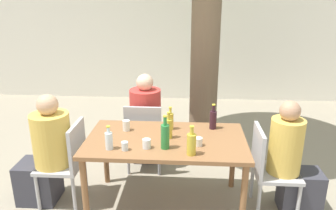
% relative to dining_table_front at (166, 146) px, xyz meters
% --- Properties ---
extents(ground_plane, '(30.00, 30.00, 0.00)m').
position_rel_dining_table_front_xyz_m(ground_plane, '(0.00, 0.00, -0.69)').
color(ground_plane, gray).
extents(cafe_building_wall, '(10.00, 0.08, 2.80)m').
position_rel_dining_table_front_xyz_m(cafe_building_wall, '(0.00, 3.80, 0.71)').
color(cafe_building_wall, white).
rests_on(cafe_building_wall, ground_plane).
extents(dining_table_front, '(1.59, 0.90, 0.77)m').
position_rel_dining_table_front_xyz_m(dining_table_front, '(0.00, 0.00, 0.00)').
color(dining_table_front, brown).
rests_on(dining_table_front, ground_plane).
extents(patio_chair_0, '(0.44, 0.44, 0.89)m').
position_rel_dining_table_front_xyz_m(patio_chair_0, '(-1.02, 0.00, -0.18)').
color(patio_chair_0, '#B2B2B7').
rests_on(patio_chair_0, ground_plane).
extents(patio_chair_1, '(0.44, 0.44, 0.89)m').
position_rel_dining_table_front_xyz_m(patio_chair_1, '(1.02, 0.00, -0.18)').
color(patio_chair_1, '#B2B2B7').
rests_on(patio_chair_1, ground_plane).
extents(patio_chair_2, '(0.44, 0.44, 0.89)m').
position_rel_dining_table_front_xyz_m(patio_chair_2, '(-0.32, 0.68, -0.18)').
color(patio_chair_2, '#B2B2B7').
rests_on(patio_chair_2, ground_plane).
extents(person_seated_0, '(0.59, 0.39, 1.20)m').
position_rel_dining_table_front_xyz_m(person_seated_0, '(-1.25, -0.00, -0.14)').
color(person_seated_0, '#383842').
rests_on(person_seated_0, ground_plane).
extents(person_seated_1, '(0.56, 0.32, 1.18)m').
position_rel_dining_table_front_xyz_m(person_seated_1, '(1.26, -0.00, -0.16)').
color(person_seated_1, '#383842').
rests_on(person_seated_1, ground_plane).
extents(person_seated_2, '(0.39, 0.59, 1.22)m').
position_rel_dining_table_front_xyz_m(person_seated_2, '(-0.32, 0.91, -0.13)').
color(person_seated_2, '#383842').
rests_on(person_seated_2, ground_plane).
extents(oil_cruet_0, '(0.08, 0.08, 0.28)m').
position_rel_dining_table_front_xyz_m(oil_cruet_0, '(0.25, -0.33, 0.19)').
color(oil_cruet_0, gold).
rests_on(oil_cruet_0, dining_table_front).
extents(wine_bottle_1, '(0.07, 0.07, 0.27)m').
position_rel_dining_table_front_xyz_m(wine_bottle_1, '(0.48, 0.29, 0.19)').
color(wine_bottle_1, '#331923').
rests_on(wine_bottle_1, dining_table_front).
extents(oil_cruet_2, '(0.07, 0.07, 0.27)m').
position_rel_dining_table_front_xyz_m(oil_cruet_2, '(0.03, 0.02, 0.18)').
color(oil_cruet_2, gold).
rests_on(oil_cruet_2, dining_table_front).
extents(water_bottle_3, '(0.07, 0.07, 0.23)m').
position_rel_dining_table_front_xyz_m(water_bottle_3, '(-0.51, -0.27, 0.17)').
color(water_bottle_3, silver).
rests_on(water_bottle_3, dining_table_front).
extents(green_bottle_4, '(0.08, 0.08, 0.33)m').
position_rel_dining_table_front_xyz_m(green_bottle_4, '(0.01, -0.22, 0.21)').
color(green_bottle_4, '#287A38').
rests_on(green_bottle_4, dining_table_front).
extents(oil_cruet_5, '(0.07, 0.07, 0.25)m').
position_rel_dining_table_front_xyz_m(oil_cruet_5, '(0.03, 0.24, 0.18)').
color(oil_cruet_5, gold).
rests_on(oil_cruet_5, dining_table_front).
extents(drinking_glass_0, '(0.08, 0.08, 0.09)m').
position_rel_dining_table_front_xyz_m(drinking_glass_0, '(-0.16, -0.22, 0.12)').
color(drinking_glass_0, white).
rests_on(drinking_glass_0, dining_table_front).
extents(drinking_glass_1, '(0.08, 0.08, 0.08)m').
position_rel_dining_table_front_xyz_m(drinking_glass_1, '(0.32, -0.14, 0.12)').
color(drinking_glass_1, silver).
rests_on(drinking_glass_1, dining_table_front).
extents(drinking_glass_2, '(0.08, 0.08, 0.11)m').
position_rel_dining_table_front_xyz_m(drinking_glass_2, '(-0.43, 0.18, 0.13)').
color(drinking_glass_2, silver).
rests_on(drinking_glass_2, dining_table_front).
extents(drinking_glass_3, '(0.06, 0.06, 0.08)m').
position_rel_dining_table_front_xyz_m(drinking_glass_3, '(-0.36, -0.28, 0.12)').
color(drinking_glass_3, silver).
rests_on(drinking_glass_3, dining_table_front).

